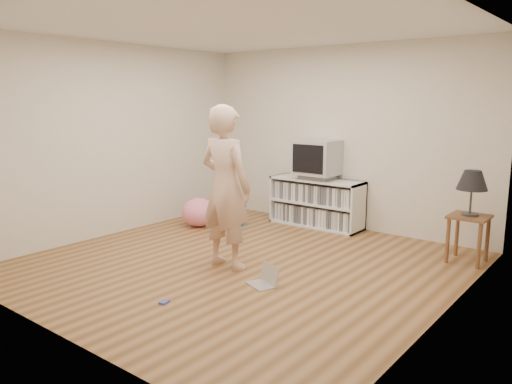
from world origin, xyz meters
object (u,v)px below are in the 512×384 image
Objects in this scene: table_lamp at (472,181)px; person at (226,188)px; dvd_deck at (317,177)px; plush_blue at (231,212)px; crt_tv at (317,157)px; plush_pink at (199,212)px; media_unit at (317,202)px; laptop at (265,280)px; side_table at (469,227)px.

person is (-2.07, -1.83, -0.04)m from table_lamp.
dvd_deck reaches higher than plush_blue.
crt_tv is 0.33× the size of person.
crt_tv reaches higher than dvd_deck.
plush_blue is 0.48m from plush_pink.
crt_tv is 1.28× the size of plush_blue.
crt_tv is 2.28m from table_lamp.
plush_blue is (-1.06, -0.73, -0.16)m from media_unit.
laptop is (0.86, -2.38, -0.97)m from crt_tv.
plush_pink is at bearing -168.56° from table_lamp.
dvd_deck is 1.28× the size of laptop.
crt_tv is 1.91m from plush_pink.
table_lamp is 2.60m from laptop.
table_lamp is at bearing 0.00° from side_table.
person is (-2.07, -1.83, 0.48)m from side_table.
laptop is 2.55m from plush_blue.
crt_tv is at bearing 170.73° from table_lamp.
side_table is 1.12× the size of plush_pink.
laptop is at bearing 165.67° from person.
side_table is (2.25, -0.37, -0.60)m from crt_tv.
media_unit reaches higher than plush_blue.
dvd_deck is (0.00, -0.02, 0.39)m from media_unit.
table_lamp is at bearing -9.27° from crt_tv.
laptop is (-1.38, -2.01, -0.89)m from table_lamp.
media_unit is at bearing 130.91° from laptop.
laptop is (0.86, -2.38, -0.68)m from dvd_deck.
dvd_deck is 1.39m from plush_blue.
plush_pink is (-3.59, -0.73, -0.21)m from side_table.
laptop is at bearing -30.16° from plush_pink.
table_lamp is 1.46× the size of laptop.
person is at bearing -85.34° from media_unit.
crt_tv is 1.09× the size of side_table.
plush_blue is at bearing -49.53° from person.
laptop is (0.86, -2.40, -0.30)m from media_unit.
plush_blue is (-1.06, -0.71, -0.54)m from dvd_deck.
media_unit is 3.11× the size of dvd_deck.
person reaches higher than side_table.
media_unit is 2.56m from laptop.
person is at bearing -138.49° from table_lamp.
crt_tv is at bearing -90.00° from dvd_deck.
table_lamp is at bearing -14.19° from plush_blue.
dvd_deck is at bearing -84.65° from person.
plush_blue is at bearing 52.97° from plush_pink.
dvd_deck is 0.87× the size of table_lamp.
plush_pink is at bearing -140.42° from media_unit.
side_table reaches higher than laptop.
plush_pink is (-1.35, -1.10, -0.53)m from dvd_deck.
laptop is 0.75× the size of plush_blue.
media_unit is 3.98× the size of laptop.
crt_tv is 2.35m from side_table.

